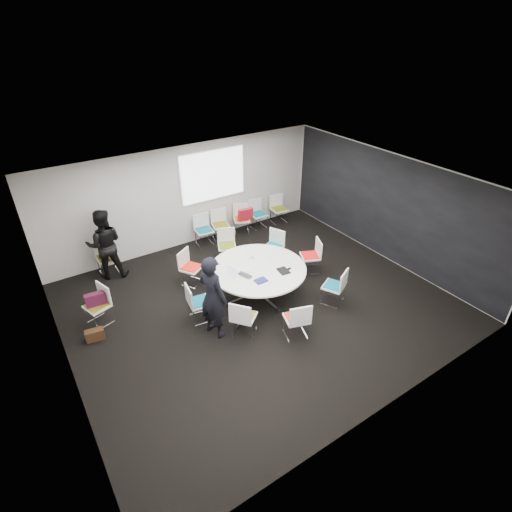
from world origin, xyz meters
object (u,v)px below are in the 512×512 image
person_back (105,244)px  cup (252,257)px  chair_ring_g (296,325)px  chair_back_a (204,236)px  maroon_bag (95,299)px  chair_ring_f (244,323)px  laptop (246,274)px  chair_back_b (221,230)px  chair_person_back (108,263)px  chair_back_c (242,224)px  chair_back_d (258,219)px  chair_ring_d (192,274)px  chair_ring_h (334,292)px  chair_ring_b (273,253)px  conference_table (258,275)px  chair_ring_e (199,309)px  brown_bag (95,335)px  person_main (213,297)px  chair_back_e (279,214)px  chair_ring_a (310,262)px  chair_spare_left (99,312)px  chair_ring_c (227,252)px

person_back → cup: bearing=157.9°
chair_ring_g → chair_back_a: size_ratio=1.00×
maroon_bag → chair_ring_f: bearing=-39.9°
laptop → maroon_bag: maroon_bag is taller
chair_back_b → laptop: chair_back_b is taller
chair_back_a → chair_person_back: (-2.70, 0.03, 0.00)m
chair_back_b → chair_back_c: size_ratio=1.00×
maroon_bag → chair_back_d: bearing=19.4°
chair_ring_d → maroon_bag: chair_ring_d is taller
chair_ring_h → person_back: (-3.91, 3.89, 0.62)m
chair_ring_b → chair_back_d: size_ratio=1.00×
conference_table → cup: (0.11, 0.42, 0.24)m
chair_ring_b → chair_ring_d: bearing=58.6°
chair_back_d → chair_ring_f: bearing=54.8°
chair_ring_e → brown_bag: chair_ring_e is taller
chair_back_a → chair_person_back: size_ratio=1.00×
chair_ring_b → conference_table: bearing=106.7°
chair_ring_d → person_main: 2.01m
chair_back_e → chair_person_back: bearing=6.1°
conference_table → chair_ring_h: chair_ring_h is taller
chair_person_back → chair_ring_b: bearing=154.0°
chair_ring_g → chair_back_a: 4.44m
chair_ring_a → chair_ring_e: bearing=117.1°
chair_ring_e → chair_back_c: same height
chair_spare_left → chair_ring_f: bearing=-147.3°
chair_ring_c → chair_back_e: (2.51, 1.12, 0.00)m
chair_ring_e → chair_back_a: bearing=159.3°
chair_ring_f → cup: (1.12, 1.41, 0.50)m
chair_ring_e → chair_back_d: (3.45, 2.91, 0.00)m
conference_table → chair_ring_f: 1.43m
conference_table → person_back: 3.80m
laptop → cup: (0.48, 0.51, 0.03)m
chair_ring_b → laptop: 1.89m
chair_ring_h → person_main: (-2.73, 0.59, 0.64)m
chair_back_e → chair_ring_f: bearing=52.7°
conference_table → person_main: (-1.48, -0.61, 0.38)m
chair_ring_d → chair_back_a: 1.94m
chair_ring_d → chair_back_e: bearing=170.2°
chair_spare_left → cup: chair_spare_left is taller
chair_ring_e → chair_person_back: (-1.12, 2.91, 0.00)m
person_back → maroon_bag: bearing=84.3°
person_main → maroon_bag: bearing=31.8°
chair_spare_left → chair_back_c: bearing=-85.6°
chair_ring_a → chair_back_b: same height
chair_ring_d → chair_spare_left: (-2.26, -0.25, 0.00)m
chair_ring_h → chair_ring_a: bearing=46.1°
chair_ring_a → chair_ring_f: size_ratio=1.00×
chair_back_a → chair_back_c: same height
chair_ring_g → person_main: 1.79m
chair_back_e → cup: size_ratio=9.78×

